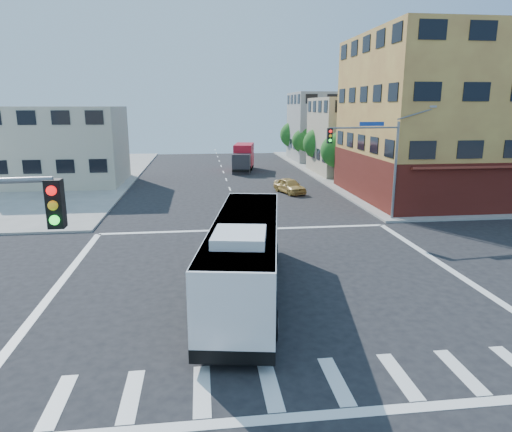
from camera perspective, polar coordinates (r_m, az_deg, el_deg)
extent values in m
plane|color=black|center=(21.52, 1.16, -8.33)|extent=(120.00, 120.00, 0.00)
cube|color=gray|center=(67.05, 27.57, 5.23)|extent=(50.00, 50.00, 0.15)
cube|color=gold|center=(44.58, 24.33, 11.08)|extent=(18.00, 15.00, 14.00)
cube|color=#501812|center=(44.98, 23.71, 4.73)|extent=(18.09, 15.08, 4.00)
cube|color=maroon|center=(38.90, 29.19, 5.33)|extent=(16.00, 1.60, 0.51)
cube|color=tan|center=(57.42, 13.44, 9.69)|extent=(12.00, 10.00, 9.00)
cube|color=gray|center=(70.68, 9.50, 10.94)|extent=(12.00, 10.00, 10.00)
cube|color=#BEB59D|center=(51.89, -23.03, 8.06)|extent=(12.00, 10.00, 8.00)
cylinder|color=slate|center=(33.78, 17.00, 5.28)|extent=(0.18, 0.18, 7.00)
cylinder|color=slate|center=(32.33, 13.44, 10.68)|extent=(5.01, 0.62, 0.12)
cube|color=black|center=(31.35, 9.19, 9.88)|extent=(0.32, 0.30, 1.00)
sphere|color=#FF0C0C|center=(31.17, 9.30, 10.41)|extent=(0.20, 0.20, 0.20)
sphere|color=yellow|center=(31.18, 9.28, 9.86)|extent=(0.20, 0.20, 0.20)
sphere|color=#19FF33|center=(31.20, 9.26, 9.31)|extent=(0.20, 0.20, 0.20)
cube|color=#153B96|center=(32.55, 14.27, 11.09)|extent=(1.80, 0.22, 0.28)
cube|color=gray|center=(34.79, 21.21, 12.64)|extent=(0.50, 0.22, 0.14)
cube|color=black|center=(10.09, -23.78, 1.41)|extent=(0.32, 0.30, 1.00)
sphere|color=#FF0C0C|center=(9.88, -24.22, 2.91)|extent=(0.20, 0.20, 0.20)
sphere|color=yellow|center=(9.93, -24.05, 1.21)|extent=(0.20, 0.20, 0.20)
sphere|color=#19FF33|center=(10.00, -23.89, -0.47)|extent=(0.20, 0.20, 0.20)
cylinder|color=#3B2715|center=(50.46, 10.01, 5.32)|extent=(0.28, 0.28, 1.92)
sphere|color=#185217|center=(50.18, 10.12, 8.03)|extent=(3.60, 3.60, 3.60)
sphere|color=#185217|center=(49.94, 10.71, 9.02)|extent=(2.52, 2.52, 2.52)
cylinder|color=#3B2715|center=(58.08, 7.72, 6.50)|extent=(0.28, 0.28, 1.99)
sphere|color=#185217|center=(57.83, 7.80, 8.98)|extent=(3.80, 3.80, 3.80)
sphere|color=#185217|center=(57.58, 8.30, 9.89)|extent=(2.66, 2.66, 2.66)
cylinder|color=#3B2715|center=(65.81, 5.96, 7.32)|extent=(0.28, 0.28, 1.89)
sphere|color=#185217|center=(65.60, 6.01, 9.32)|extent=(3.40, 3.40, 3.40)
sphere|color=#185217|center=(65.34, 6.44, 10.04)|extent=(2.38, 2.38, 2.38)
cylinder|color=#3B2715|center=(73.58, 4.57, 8.06)|extent=(0.28, 0.28, 2.03)
sphere|color=#185217|center=(73.38, 4.61, 10.09)|extent=(4.00, 4.00, 4.00)
sphere|color=#185217|center=(73.11, 4.98, 10.86)|extent=(2.80, 2.80, 2.80)
cube|color=black|center=(20.10, -1.27, -8.20)|extent=(4.72, 12.73, 0.47)
cube|color=white|center=(19.66, -1.29, -4.76)|extent=(4.70, 12.71, 2.95)
cube|color=black|center=(19.61, -1.29, -4.26)|extent=(4.69, 12.35, 1.30)
cube|color=black|center=(25.55, -0.34, -0.26)|extent=(2.41, 0.47, 1.40)
cube|color=#E5590C|center=(25.36, -0.34, 2.04)|extent=(1.96, 0.38, 0.29)
cube|color=white|center=(19.27, -1.31, -0.76)|extent=(4.61, 12.45, 0.12)
cube|color=white|center=(16.21, -2.08, -2.63)|extent=(2.21, 2.56, 0.37)
cube|color=#106836|center=(19.57, -5.31, -7.25)|extent=(0.98, 5.62, 0.29)
cube|color=#106836|center=(19.39, 2.59, -7.41)|extent=(0.98, 5.62, 0.29)
cylinder|color=black|center=(23.95, -3.58, -4.67)|extent=(0.49, 1.12, 1.08)
cylinder|color=#99999E|center=(23.96, -3.93, -4.67)|extent=(0.13, 0.54, 0.54)
cylinder|color=black|center=(23.81, 2.38, -4.77)|extent=(0.49, 1.12, 1.08)
cylinder|color=#99999E|center=(23.81, 2.73, -4.77)|extent=(0.13, 0.54, 0.54)
cylinder|color=black|center=(16.64, -6.61, -13.26)|extent=(0.49, 1.12, 1.08)
cylinder|color=#99999E|center=(16.66, -7.12, -13.24)|extent=(0.13, 0.54, 0.54)
cylinder|color=black|center=(16.44, 2.19, -13.52)|extent=(0.49, 1.12, 1.08)
cylinder|color=#99999E|center=(16.44, 2.71, -13.53)|extent=(0.13, 0.54, 0.54)
cube|color=#2A292F|center=(55.70, -1.83, 6.53)|extent=(2.46, 2.39, 2.40)
cube|color=black|center=(54.79, -1.92, 6.80)|extent=(1.92, 0.43, 0.92)
cube|color=red|center=(59.10, -1.51, 7.66)|extent=(3.13, 5.50, 2.77)
cube|color=black|center=(58.16, -1.60, 6.14)|extent=(3.35, 7.64, 0.28)
cylinder|color=black|center=(56.08, -2.80, 5.80)|extent=(0.42, 0.96, 0.92)
cylinder|color=black|center=(55.90, -0.81, 5.79)|extent=(0.42, 0.96, 0.92)
cylinder|color=black|center=(58.72, -2.51, 6.16)|extent=(0.42, 0.96, 0.92)
cylinder|color=black|center=(58.55, -0.61, 6.15)|extent=(0.42, 0.96, 0.92)
cylinder|color=black|center=(61.00, -2.28, 6.44)|extent=(0.42, 0.96, 0.92)
cylinder|color=black|center=(60.84, -0.45, 6.43)|extent=(0.42, 0.96, 0.92)
imported|color=gold|center=(43.26, 4.23, 3.79)|extent=(2.86, 4.43, 1.40)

